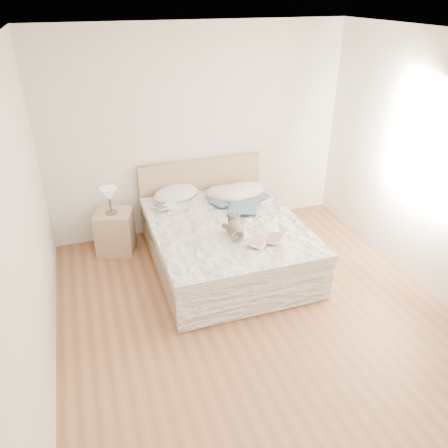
{
  "coord_description": "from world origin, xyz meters",
  "views": [
    {
      "loc": [
        -1.47,
        -3.15,
        3.03
      ],
      "look_at": [
        -0.05,
        1.05,
        0.62
      ],
      "focal_mm": 35.0,
      "sensor_mm": 36.0,
      "label": 1
    }
  ],
  "objects_px": {
    "photo_book": "(166,207)",
    "childrens_book": "(266,240)",
    "nightstand": "(115,232)",
    "table_lamp": "(109,195)",
    "teddy_bear": "(235,232)",
    "bed": "(224,241)"
  },
  "relations": [
    {
      "from": "photo_book",
      "to": "childrens_book",
      "type": "relative_size",
      "value": 0.72
    },
    {
      "from": "nightstand",
      "to": "table_lamp",
      "type": "height_order",
      "value": "table_lamp"
    },
    {
      "from": "teddy_bear",
      "to": "photo_book",
      "type": "bearing_deg",
      "value": 131.96
    },
    {
      "from": "childrens_book",
      "to": "teddy_bear",
      "type": "distance_m",
      "value": 0.37
    },
    {
      "from": "bed",
      "to": "childrens_book",
      "type": "xyz_separation_m",
      "value": [
        0.26,
        -0.65,
        0.32
      ]
    },
    {
      "from": "photo_book",
      "to": "childrens_book",
      "type": "xyz_separation_m",
      "value": [
        0.86,
        -1.15,
        0.0
      ]
    },
    {
      "from": "teddy_bear",
      "to": "table_lamp",
      "type": "bearing_deg",
      "value": 147.97
    },
    {
      "from": "nightstand",
      "to": "teddy_bear",
      "type": "xyz_separation_m",
      "value": [
        1.22,
        -1.11,
        0.37
      ]
    },
    {
      "from": "nightstand",
      "to": "table_lamp",
      "type": "bearing_deg",
      "value": -127.97
    },
    {
      "from": "bed",
      "to": "table_lamp",
      "type": "distance_m",
      "value": 1.51
    },
    {
      "from": "bed",
      "to": "photo_book",
      "type": "distance_m",
      "value": 0.84
    },
    {
      "from": "nightstand",
      "to": "teddy_bear",
      "type": "bearing_deg",
      "value": -42.28
    },
    {
      "from": "table_lamp",
      "to": "teddy_bear",
      "type": "distance_m",
      "value": 1.65
    },
    {
      "from": "table_lamp",
      "to": "photo_book",
      "type": "relative_size",
      "value": 1.17
    },
    {
      "from": "table_lamp",
      "to": "childrens_book",
      "type": "distance_m",
      "value": 2.02
    },
    {
      "from": "bed",
      "to": "table_lamp",
      "type": "height_order",
      "value": "bed"
    },
    {
      "from": "nightstand",
      "to": "table_lamp",
      "type": "distance_m",
      "value": 0.52
    },
    {
      "from": "childrens_book",
      "to": "teddy_bear",
      "type": "bearing_deg",
      "value": -178.74
    },
    {
      "from": "bed",
      "to": "nightstand",
      "type": "height_order",
      "value": "bed"
    },
    {
      "from": "photo_book",
      "to": "childrens_book",
      "type": "distance_m",
      "value": 1.43
    },
    {
      "from": "nightstand",
      "to": "photo_book",
      "type": "distance_m",
      "value": 0.76
    },
    {
      "from": "nightstand",
      "to": "childrens_book",
      "type": "xyz_separation_m",
      "value": [
        1.5,
        -1.34,
        0.35
      ]
    }
  ]
}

